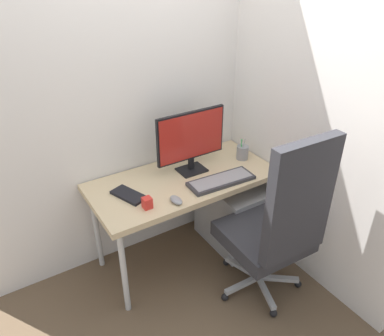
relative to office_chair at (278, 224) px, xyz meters
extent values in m
plane|color=brown|center=(-0.28, 0.65, -0.61)|extent=(8.00, 8.00, 0.00)
cube|color=white|center=(-0.28, 0.99, 0.79)|extent=(2.78, 0.04, 2.80)
cube|color=white|center=(0.40, 0.44, 0.79)|extent=(0.04, 2.10, 2.80)
cube|color=#D1B78C|center=(-0.28, 0.65, 0.07)|extent=(1.31, 0.62, 0.04)
cylinder|color=silver|center=(-0.87, 0.41, -0.28)|extent=(0.04, 0.04, 0.66)
cylinder|color=silver|center=(0.31, 0.41, -0.28)|extent=(0.04, 0.04, 0.66)
cylinder|color=silver|center=(-0.87, 0.90, -0.28)|extent=(0.04, 0.04, 0.66)
cylinder|color=silver|center=(0.31, 0.90, -0.28)|extent=(0.04, 0.04, 0.66)
sphere|color=black|center=(-0.28, 0.12, -0.59)|extent=(0.05, 0.05, 0.05)
cube|color=#B2B5BA|center=(-0.14, 0.12, -0.55)|extent=(0.28, 0.05, 0.03)
sphere|color=black|center=(-0.09, -0.15, -0.59)|extent=(0.05, 0.05, 0.05)
cube|color=#B2B5BA|center=(-0.04, -0.02, -0.55)|extent=(0.13, 0.28, 0.03)
sphere|color=black|center=(0.23, -0.06, -0.59)|extent=(0.05, 0.05, 0.05)
cube|color=#B2B5BA|center=(0.12, 0.03, -0.55)|extent=(0.25, 0.20, 0.03)
sphere|color=black|center=(0.24, 0.27, -0.59)|extent=(0.05, 0.05, 0.05)
cube|color=#B2B5BA|center=(0.12, 0.19, -0.55)|extent=(0.25, 0.19, 0.03)
sphere|color=black|center=(-0.07, 0.38, -0.59)|extent=(0.05, 0.05, 0.05)
cube|color=#B2B5BA|center=(-0.04, 0.25, -0.55)|extent=(0.11, 0.28, 0.03)
cylinder|color=#B2B5BA|center=(0.00, 0.11, -0.38)|extent=(0.04, 0.04, 0.31)
cube|color=#2D2D33|center=(0.00, 0.11, -0.17)|extent=(0.52, 0.52, 0.10)
cube|color=#2D2D33|center=(0.00, -0.14, 0.25)|extent=(0.46, 0.09, 0.75)
cube|color=#9EA0A5|center=(0.15, 0.61, -0.35)|extent=(0.39, 0.53, 0.53)
cube|color=#262628|center=(0.15, 0.34, -0.25)|extent=(0.20, 0.01, 0.02)
cube|color=black|center=(-0.18, 0.71, 0.10)|extent=(0.19, 0.15, 0.01)
cube|color=black|center=(-0.18, 0.72, 0.15)|extent=(0.04, 0.02, 0.10)
cube|color=black|center=(-0.18, 0.72, 0.36)|extent=(0.52, 0.02, 0.35)
cube|color=#B2261E|center=(-0.18, 0.71, 0.36)|extent=(0.50, 0.01, 0.32)
cube|color=#333338|center=(-0.09, 0.47, 0.10)|extent=(0.47, 0.19, 0.02)
cube|color=gray|center=(-0.09, 0.47, 0.12)|extent=(0.44, 0.16, 0.00)
ellipsoid|color=gray|center=(-0.47, 0.43, 0.11)|extent=(0.07, 0.11, 0.03)
cylinder|color=gray|center=(0.24, 0.66, 0.14)|extent=(0.09, 0.09, 0.10)
cylinder|color=#B2B5BA|center=(0.24, 0.66, 0.20)|extent=(0.02, 0.01, 0.11)
cylinder|color=#B2B5BA|center=(0.25, 0.66, 0.20)|extent=(0.02, 0.01, 0.11)
torus|color=#3FAD59|center=(0.24, 0.66, 0.15)|extent=(0.03, 0.04, 0.01)
cylinder|color=#3FAD59|center=(0.24, 0.68, 0.18)|extent=(0.01, 0.02, 0.12)
cylinder|color=#3FAD59|center=(0.23, 0.65, 0.19)|extent=(0.02, 0.01, 0.14)
cube|color=black|center=(-0.70, 0.65, 0.10)|extent=(0.19, 0.26, 0.02)
cube|color=red|center=(-0.65, 0.47, 0.13)|extent=(0.05, 0.05, 0.07)
camera|label=1|loc=(-1.42, -1.26, 1.45)|focal=35.04mm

